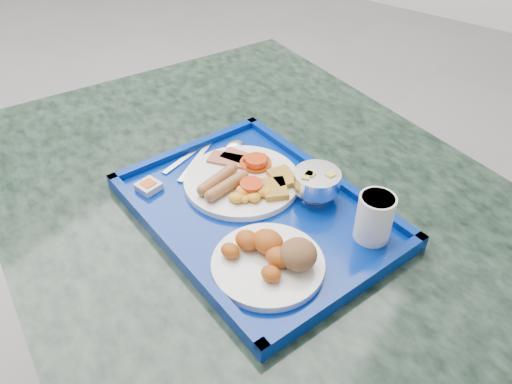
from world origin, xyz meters
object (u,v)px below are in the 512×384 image
main_plate (244,180)px  fruit_bowl (317,181)px  bread_plate (273,258)px  tray (256,212)px  juice_cup (375,216)px  table (272,290)px

main_plate → fruit_bowl: fruit_bowl is taller
bread_plate → tray: bearing=138.1°
tray → main_plate: bearing=144.9°
bread_plate → fruit_bowl: same height
main_plate → juice_cup: size_ratio=2.61×
table → main_plate: bearing=168.4°
table → juice_cup: 0.33m
tray → juice_cup: (0.20, 0.06, 0.05)m
fruit_bowl → table: bearing=-122.9°
table → main_plate: (-0.08, 0.02, 0.24)m
table → fruit_bowl: bearing=57.1°
table → juice_cup: size_ratio=18.52×
table → juice_cup: bearing=12.5°
fruit_bowl → main_plate: bearing=-158.6°
tray → main_plate: 0.08m
tray → fruit_bowl: bearing=53.8°
bread_plate → juice_cup: juice_cup is taller
main_plate → juice_cup: bearing=4.6°
tray → bread_plate: (0.10, -0.09, 0.02)m
tray → bread_plate: bearing=-41.9°
bread_plate → juice_cup: (0.09, 0.16, 0.03)m
main_plate → fruit_bowl: (0.13, 0.05, 0.03)m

